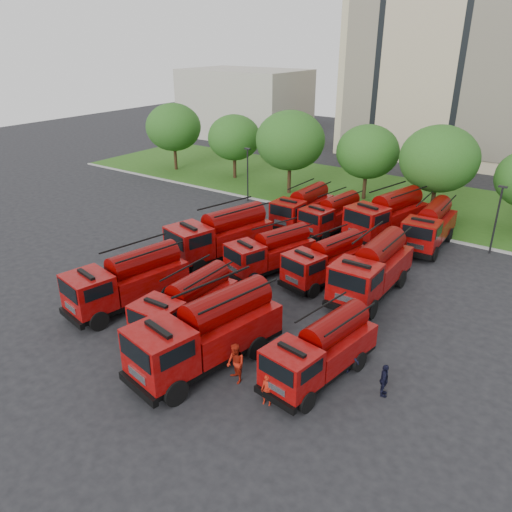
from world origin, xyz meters
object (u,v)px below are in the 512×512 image
at_px(fire_truck_7, 372,268).
at_px(fire_truck_9, 332,215).
at_px(firefighter_2, 382,395).
at_px(firefighter_0, 267,404).
at_px(firefighter_1, 236,381).
at_px(firefighter_3, 346,371).
at_px(fire_truck_1, 187,304).
at_px(fire_truck_4, 221,235).
at_px(fire_truck_3, 321,350).
at_px(firefighter_5, 354,336).
at_px(fire_truck_11, 430,226).
at_px(fire_truck_10, 387,215).
at_px(firefighter_4, 255,301).
at_px(fire_truck_2, 207,332).
at_px(fire_truck_6, 326,260).
at_px(fire_truck_8, 303,207).
at_px(fire_truck_0, 128,280).
at_px(fire_truck_5, 271,251).

distance_m(fire_truck_7, fire_truck_9, 10.69).
xyz_separation_m(fire_truck_9, firefighter_2, (11.23, -16.82, -1.46)).
bearing_deg(firefighter_0, firefighter_2, 25.83).
height_order(firefighter_1, firefighter_3, firefighter_1).
xyz_separation_m(fire_truck_1, firefighter_1, (4.92, -2.14, -1.51)).
relative_size(fire_truck_4, fire_truck_9, 1.25).
bearing_deg(firefighter_2, firefighter_0, 112.26).
xyz_separation_m(fire_truck_3, fire_truck_7, (-1.37, 9.06, 0.25)).
distance_m(fire_truck_7, firefighter_5, 5.44).
bearing_deg(fire_truck_3, fire_truck_11, 101.37).
xyz_separation_m(fire_truck_10, firefighter_4, (-2.39, -14.52, -1.80)).
distance_m(fire_truck_3, fire_truck_4, 14.59).
distance_m(fire_truck_2, fire_truck_10, 20.96).
distance_m(fire_truck_6, firefighter_2, 11.52).
relative_size(fire_truck_11, firefighter_4, 4.03).
height_order(firefighter_0, firefighter_2, firefighter_2).
xyz_separation_m(fire_truck_3, firefighter_2, (2.95, 0.40, -1.48)).
relative_size(fire_truck_8, firefighter_3, 3.81).
relative_size(fire_truck_0, fire_truck_4, 0.92).
distance_m(fire_truck_0, fire_truck_8, 17.87).
bearing_deg(fire_truck_1, firefighter_3, 8.85).
xyz_separation_m(fire_truck_7, firefighter_0, (0.44, -12.11, -1.73)).
xyz_separation_m(fire_truck_3, fire_truck_11, (-0.91, 18.72, 0.15)).
bearing_deg(firefighter_0, fire_truck_2, 152.93).
bearing_deg(firefighter_5, firefighter_0, 81.80).
height_order(fire_truck_5, fire_truck_11, fire_truck_11).
distance_m(fire_truck_5, firefighter_5, 9.19).
bearing_deg(fire_truck_1, fire_truck_6, 69.25).
bearing_deg(fire_truck_10, fire_truck_3, -63.46).
relative_size(fire_truck_9, firefighter_2, 4.13).
bearing_deg(fire_truck_1, fire_truck_9, 90.20).
distance_m(fire_truck_1, fire_truck_7, 11.54).
xyz_separation_m(fire_truck_8, fire_truck_11, (10.16, 1.41, 0.07)).
xyz_separation_m(fire_truck_8, firefighter_2, (14.02, -16.90, -1.56)).
bearing_deg(fire_truck_8, fire_truck_3, -56.24).
bearing_deg(firefighter_3, fire_truck_3, 51.31).
height_order(fire_truck_11, firefighter_4, fire_truck_11).
distance_m(fire_truck_5, fire_truck_9, 9.06).
bearing_deg(fire_truck_11, firefighter_5, -89.15).
xyz_separation_m(fire_truck_1, fire_truck_6, (3.42, 9.50, -0.04)).
bearing_deg(firefighter_0, fire_truck_5, 107.10).
distance_m(fire_truck_7, firefighter_3, 8.47).
height_order(fire_truck_2, fire_truck_11, fire_truck_2).
relative_size(fire_truck_5, fire_truck_6, 1.01).
bearing_deg(fire_truck_0, fire_truck_9, 87.72).
distance_m(fire_truck_3, fire_truck_5, 11.57).
bearing_deg(fire_truck_7, firefighter_4, -137.29).
relative_size(fire_truck_1, firefighter_4, 3.71).
bearing_deg(fire_truck_4, fire_truck_11, 57.95).
distance_m(fire_truck_1, fire_truck_2, 3.53).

